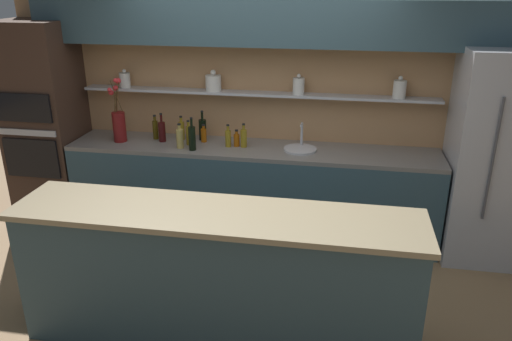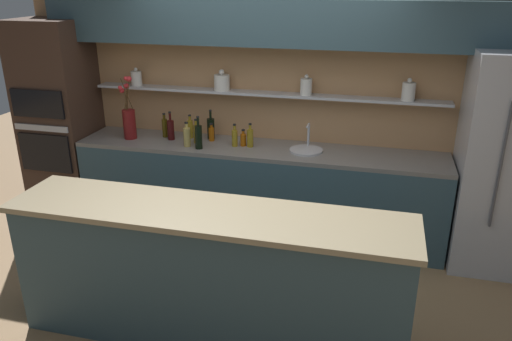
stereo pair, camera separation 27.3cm
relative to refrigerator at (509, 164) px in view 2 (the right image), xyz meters
name	(u,v)px [view 2 (the right image)]	position (x,y,z in m)	size (l,w,h in m)	color
ground_plane	(228,301)	(-2.19, -1.20, -0.97)	(12.00, 12.00, 0.00)	olive
back_wall_unit	(271,78)	(-2.19, 0.33, 0.58)	(5.20, 0.44, 2.60)	tan
back_counter_unit	(258,190)	(-2.25, 0.04, -0.51)	(3.64, 0.62, 0.92)	#334C56
island_counter	(209,275)	(-2.19, -1.62, -0.46)	(2.79, 0.61, 1.02)	#334C56
refrigerator	(509,164)	(0.00, 0.00, 0.00)	(0.82, 0.73, 1.94)	#B7B7BC
oven_tower	(60,120)	(-4.44, 0.04, 0.08)	(0.69, 0.64, 2.09)	#3D281E
flower_vase	(129,119)	(-3.60, 0.01, 0.16)	(0.15, 0.16, 0.65)	maroon
sink_fixture	(306,149)	(-1.78, 0.05, -0.03)	(0.32, 0.32, 0.25)	#B7B7BC
bottle_sauce_0	(211,134)	(-2.76, 0.13, 0.03)	(0.06, 0.06, 0.18)	#9E4C0A
bottle_oil_1	(165,127)	(-3.27, 0.13, 0.06)	(0.05, 0.05, 0.25)	#47380A
bottle_oil_2	(196,133)	(-2.88, 0.02, 0.06)	(0.05, 0.05, 0.25)	olive
bottle_wine_3	(211,128)	(-2.79, 0.20, 0.06)	(0.08, 0.08, 0.30)	black
bottle_spirit_4	(187,136)	(-2.94, -0.10, 0.05)	(0.07, 0.07, 0.25)	tan
bottle_wine_5	(171,129)	(-3.18, 0.07, 0.06)	(0.07, 0.07, 0.29)	#380C0C
bottle_oil_6	(250,138)	(-2.33, 0.04, 0.05)	(0.06, 0.06, 0.24)	olive
bottle_sauce_7	(243,139)	(-2.40, 0.05, 0.02)	(0.06, 0.06, 0.17)	#9E4C0A
bottle_wine_8	(199,136)	(-2.80, -0.13, 0.07)	(0.07, 0.07, 0.32)	black
bottle_oil_9	(235,137)	(-2.48, 0.02, 0.04)	(0.06, 0.06, 0.23)	olive
bottle_oil_10	(190,129)	(-3.01, 0.17, 0.05)	(0.06, 0.06, 0.25)	olive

